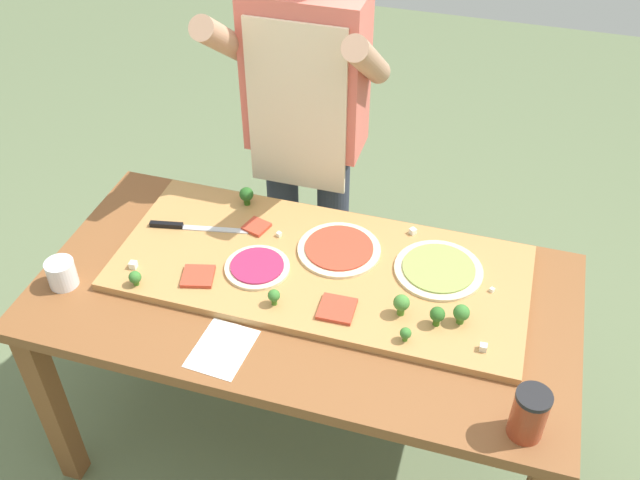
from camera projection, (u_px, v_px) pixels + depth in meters
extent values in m
plane|color=#60704C|center=(307.00, 440.00, 2.68)|extent=(8.00, 8.00, 0.00)
cube|color=brown|center=(53.00, 407.00, 2.34)|extent=(0.07, 0.07, 0.73)
cube|color=brown|center=(152.00, 266.00, 2.86)|extent=(0.07, 0.07, 0.73)
cube|color=brown|center=(540.00, 349.00, 2.53)|extent=(0.07, 0.07, 0.73)
cube|color=brown|center=(304.00, 296.00, 2.19)|extent=(1.63, 0.83, 0.04)
cube|color=#B27F47|center=(320.00, 268.00, 2.24)|extent=(1.27, 0.56, 0.03)
cube|color=#B7BABF|center=(216.00, 229.00, 2.35)|extent=(0.22, 0.06, 0.00)
cube|color=black|center=(167.00, 225.00, 2.36)|extent=(0.11, 0.04, 0.02)
cylinder|color=beige|center=(339.00, 250.00, 2.27)|extent=(0.26, 0.26, 0.01)
cylinder|color=#BC3D28|center=(339.00, 248.00, 2.27)|extent=(0.22, 0.22, 0.01)
cylinder|color=beige|center=(438.00, 270.00, 2.20)|extent=(0.27, 0.27, 0.01)
cylinder|color=#899E4C|center=(439.00, 268.00, 2.20)|extent=(0.22, 0.22, 0.01)
cylinder|color=beige|center=(257.00, 267.00, 2.21)|extent=(0.20, 0.20, 0.01)
cylinder|color=#9E234C|center=(257.00, 266.00, 2.21)|extent=(0.16, 0.16, 0.01)
cube|color=#BC3D28|center=(256.00, 227.00, 2.36)|extent=(0.09, 0.09, 0.01)
cube|color=#BC3D28|center=(198.00, 276.00, 2.18)|extent=(0.11, 0.11, 0.01)
cube|color=#BC3D28|center=(337.00, 309.00, 2.07)|extent=(0.11, 0.11, 0.01)
cylinder|color=#3F7220|center=(460.00, 319.00, 2.04)|extent=(0.02, 0.02, 0.02)
sphere|color=#38752D|center=(462.00, 313.00, 2.02)|extent=(0.05, 0.05, 0.05)
cylinder|color=#2C5915|center=(247.00, 201.00, 2.45)|extent=(0.02, 0.02, 0.03)
sphere|color=#23561E|center=(246.00, 194.00, 2.43)|extent=(0.05, 0.05, 0.05)
cylinder|color=#3F7220|center=(274.00, 301.00, 2.09)|extent=(0.02, 0.02, 0.02)
sphere|color=#38752D|center=(274.00, 295.00, 2.08)|extent=(0.04, 0.04, 0.04)
cylinder|color=#366618|center=(436.00, 321.00, 2.03)|extent=(0.02, 0.02, 0.03)
sphere|color=#2D6623|center=(437.00, 314.00, 2.01)|extent=(0.04, 0.04, 0.04)
cylinder|color=#487A23|center=(401.00, 310.00, 2.06)|extent=(0.02, 0.02, 0.03)
sphere|color=#427F33|center=(402.00, 303.00, 2.04)|extent=(0.05, 0.05, 0.05)
cylinder|color=#3F7220|center=(136.00, 282.00, 2.16)|extent=(0.02, 0.02, 0.02)
sphere|color=#38752D|center=(135.00, 277.00, 2.14)|extent=(0.04, 0.04, 0.04)
cylinder|color=#3F7220|center=(405.00, 338.00, 1.99)|extent=(0.01, 0.01, 0.02)
sphere|color=#38752D|center=(406.00, 333.00, 1.97)|extent=(0.03, 0.03, 0.03)
cube|color=silver|center=(483.00, 347.00, 1.96)|extent=(0.02, 0.02, 0.02)
cube|color=white|center=(413.00, 231.00, 2.34)|extent=(0.03, 0.03, 0.02)
cube|color=white|center=(133.00, 265.00, 2.21)|extent=(0.02, 0.02, 0.02)
cube|color=silver|center=(279.00, 234.00, 2.33)|extent=(0.02, 0.02, 0.01)
cube|color=white|center=(492.00, 290.00, 2.13)|extent=(0.02, 0.02, 0.01)
cylinder|color=white|center=(62.00, 273.00, 2.17)|extent=(0.09, 0.09, 0.09)
cylinder|color=white|center=(63.00, 278.00, 2.18)|extent=(0.08, 0.08, 0.05)
cylinder|color=#99381E|center=(529.00, 416.00, 1.75)|extent=(0.09, 0.09, 0.14)
cylinder|color=black|center=(534.00, 397.00, 1.70)|extent=(0.09, 0.09, 0.01)
cube|color=white|center=(222.00, 349.00, 2.00)|extent=(0.16, 0.20, 0.00)
cylinder|color=#333847|center=(284.00, 234.00, 2.88)|extent=(0.12, 0.12, 0.90)
cylinder|color=#333847|center=(332.00, 244.00, 2.84)|extent=(0.12, 0.12, 0.90)
cube|color=#DB6B5B|center=(306.00, 72.00, 2.39)|extent=(0.40, 0.20, 0.55)
cube|color=beige|center=(296.00, 110.00, 2.36)|extent=(0.34, 0.01, 0.60)
cylinder|color=tan|center=(227.00, 42.00, 2.29)|extent=(0.08, 0.39, 0.31)
cylinder|color=tan|center=(368.00, 61.00, 2.19)|extent=(0.08, 0.39, 0.31)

